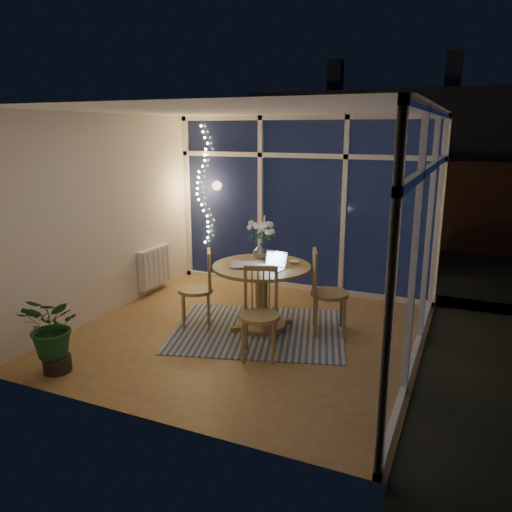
# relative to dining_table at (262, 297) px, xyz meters

# --- Properties ---
(floor) EXTENTS (4.00, 4.00, 0.00)m
(floor) POSITION_rel_dining_table_xyz_m (-0.09, -0.25, -0.40)
(floor) COLOR olive
(floor) RESTS_ON ground
(ceiling) EXTENTS (4.00, 4.00, 0.00)m
(ceiling) POSITION_rel_dining_table_xyz_m (-0.09, -0.25, 2.20)
(ceiling) COLOR white
(ceiling) RESTS_ON wall_back
(wall_back) EXTENTS (4.00, 0.04, 2.60)m
(wall_back) POSITION_rel_dining_table_xyz_m (-0.09, 1.75, 0.90)
(wall_back) COLOR silver
(wall_back) RESTS_ON floor
(wall_front) EXTENTS (4.00, 0.04, 2.60)m
(wall_front) POSITION_rel_dining_table_xyz_m (-0.09, -2.25, 0.90)
(wall_front) COLOR silver
(wall_front) RESTS_ON floor
(wall_left) EXTENTS (0.04, 4.00, 2.60)m
(wall_left) POSITION_rel_dining_table_xyz_m (-2.09, -0.25, 0.90)
(wall_left) COLOR silver
(wall_left) RESTS_ON floor
(wall_right) EXTENTS (0.04, 4.00, 2.60)m
(wall_right) POSITION_rel_dining_table_xyz_m (1.91, -0.25, 0.90)
(wall_right) COLOR silver
(wall_right) RESTS_ON floor
(window_wall_back) EXTENTS (4.00, 0.10, 2.60)m
(window_wall_back) POSITION_rel_dining_table_xyz_m (-0.09, 1.71, 0.90)
(window_wall_back) COLOR white
(window_wall_back) RESTS_ON floor
(window_wall_right) EXTENTS (0.10, 4.00, 2.60)m
(window_wall_right) POSITION_rel_dining_table_xyz_m (1.87, -0.25, 0.90)
(window_wall_right) COLOR white
(window_wall_right) RESTS_ON floor
(radiator) EXTENTS (0.10, 0.70, 0.58)m
(radiator) POSITION_rel_dining_table_xyz_m (-2.03, 0.65, -0.00)
(radiator) COLOR silver
(radiator) RESTS_ON wall_left
(fairy_lights) EXTENTS (0.24, 0.10, 1.85)m
(fairy_lights) POSITION_rel_dining_table_xyz_m (-1.74, 1.63, 1.12)
(fairy_lights) COLOR #FED065
(fairy_lights) RESTS_ON window_wall_back
(garden_patio) EXTENTS (12.00, 6.00, 0.10)m
(garden_patio) POSITION_rel_dining_table_xyz_m (0.41, 4.75, -0.46)
(garden_patio) COLOR black
(garden_patio) RESTS_ON ground
(garden_fence) EXTENTS (11.00, 0.08, 1.80)m
(garden_fence) POSITION_rel_dining_table_xyz_m (-0.09, 5.25, 0.50)
(garden_fence) COLOR #322312
(garden_fence) RESTS_ON ground
(neighbour_roof) EXTENTS (7.00, 3.00, 2.20)m
(neighbour_roof) POSITION_rel_dining_table_xyz_m (0.21, 8.25, 1.80)
(neighbour_roof) COLOR #32333C
(neighbour_roof) RESTS_ON ground
(garden_shrubs) EXTENTS (0.90, 0.90, 0.90)m
(garden_shrubs) POSITION_rel_dining_table_xyz_m (-0.89, 3.15, 0.05)
(garden_shrubs) COLOR #1A3316
(garden_shrubs) RESTS_ON ground
(rug) EXTENTS (2.44, 2.16, 0.01)m
(rug) POSITION_rel_dining_table_xyz_m (-0.00, -0.10, -0.40)
(rug) COLOR #BCB498
(rug) RESTS_ON floor
(dining_table) EXTENTS (1.47, 1.47, 0.81)m
(dining_table) POSITION_rel_dining_table_xyz_m (0.00, 0.00, 0.00)
(dining_table) COLOR olive
(dining_table) RESTS_ON floor
(chair_left) EXTENTS (0.62, 0.62, 0.98)m
(chair_left) POSITION_rel_dining_table_xyz_m (-0.79, -0.25, 0.08)
(chair_left) COLOR olive
(chair_left) RESTS_ON floor
(chair_right) EXTENTS (0.62, 0.62, 1.04)m
(chair_right) POSITION_rel_dining_table_xyz_m (0.80, 0.21, 0.11)
(chair_right) COLOR olive
(chair_right) RESTS_ON floor
(chair_front) EXTENTS (0.59, 0.59, 0.99)m
(chair_front) POSITION_rel_dining_table_xyz_m (0.30, -0.77, 0.09)
(chair_front) COLOR olive
(chair_front) RESTS_ON floor
(laptop) EXTENTS (0.32, 0.29, 0.21)m
(laptop) POSITION_rel_dining_table_xyz_m (0.17, -0.10, 0.51)
(laptop) COLOR silver
(laptop) RESTS_ON dining_table
(flower_vase) EXTENTS (0.25, 0.25, 0.21)m
(flower_vase) POSITION_rel_dining_table_xyz_m (-0.14, 0.29, 0.51)
(flower_vase) COLOR silver
(flower_vase) RESTS_ON dining_table
(bowl) EXTENTS (0.19, 0.19, 0.04)m
(bowl) POSITION_rel_dining_table_xyz_m (0.33, 0.24, 0.42)
(bowl) COLOR white
(bowl) RESTS_ON dining_table
(newspapers) EXTENTS (0.50, 0.45, 0.02)m
(newspapers) POSITION_rel_dining_table_xyz_m (-0.15, -0.08, 0.42)
(newspapers) COLOR beige
(newspapers) RESTS_ON dining_table
(phone) EXTENTS (0.11, 0.07, 0.01)m
(phone) POSITION_rel_dining_table_xyz_m (0.06, -0.06, 0.41)
(phone) COLOR black
(phone) RESTS_ON dining_table
(potted_plant) EXTENTS (0.57, 0.51, 0.76)m
(potted_plant) POSITION_rel_dining_table_xyz_m (-1.45, -1.89, -0.02)
(potted_plant) COLOR #1A4921
(potted_plant) RESTS_ON floor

